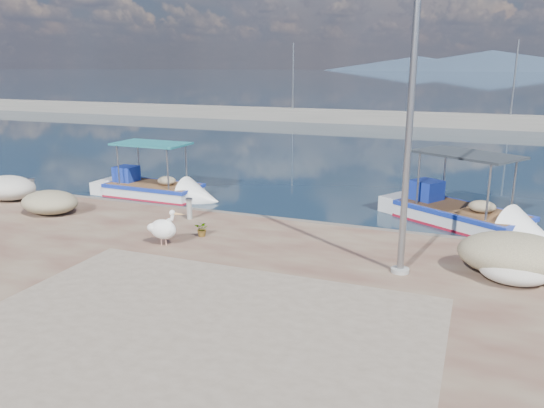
{
  "coord_description": "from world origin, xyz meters",
  "views": [
    {
      "loc": [
        5.71,
        -10.72,
        5.39
      ],
      "look_at": [
        0.0,
        3.8,
        1.3
      ],
      "focal_mm": 35.0,
      "sensor_mm": 36.0,
      "label": 1
    }
  ],
  "objects": [
    {
      "name": "net_pile_c",
      "position": [
        6.75,
        2.46,
        1.02
      ],
      "size": [
        2.64,
        1.89,
        1.04
      ],
      "primitive_type": "ellipsoid",
      "color": "tan",
      "rests_on": "quay"
    },
    {
      "name": "lamp_post",
      "position": [
        4.19,
        1.7,
        3.8
      ],
      "size": [
        0.44,
        0.96,
        7.0
      ],
      "color": "gray",
      "rests_on": "quay"
    },
    {
      "name": "net_pile_a",
      "position": [
        -10.56,
        3.64,
        0.95
      ],
      "size": [
        2.21,
        1.61,
        0.91
      ],
      "primitive_type": "ellipsoid",
      "color": "silver",
      "rests_on": "quay"
    },
    {
      "name": "boat_right",
      "position": [
        5.31,
        8.21,
        0.23
      ],
      "size": [
        6.27,
        4.89,
        2.94
      ],
      "rotation": [
        0.0,
        0.0,
        -0.55
      ],
      "color": "white",
      "rests_on": "ground"
    },
    {
      "name": "pelican",
      "position": [
        -2.27,
        1.3,
        0.98
      ],
      "size": [
        1.08,
        0.71,
        1.03
      ],
      "rotation": [
        0.0,
        0.0,
        0.32
      ],
      "color": "tan",
      "rests_on": "quay"
    },
    {
      "name": "potted_plant",
      "position": [
        -1.64,
        2.38,
        0.73
      ],
      "size": [
        0.43,
        0.38,
        0.47
      ],
      "primitive_type": "imported",
      "rotation": [
        0.0,
        0.0,
        0.04
      ],
      "color": "#33722D",
      "rests_on": "quay"
    },
    {
      "name": "net_pile_b",
      "position": [
        -7.68,
        2.71,
        0.89
      ],
      "size": [
        2.0,
        1.56,
        0.78
      ],
      "primitive_type": "ellipsoid",
      "color": "tan",
      "rests_on": "quay"
    },
    {
      "name": "ground",
      "position": [
        0.0,
        0.0,
        0.0
      ],
      "size": [
        1400.0,
        1400.0,
        0.0
      ],
      "primitive_type": "plane",
      "color": "#162635",
      "rests_on": "ground"
    },
    {
      "name": "quay_patch",
      "position": [
        1.0,
        -3.0,
        0.5
      ],
      "size": [
        9.0,
        7.0,
        0.01
      ],
      "primitive_type": "cube",
      "color": "gray",
      "rests_on": "quay"
    },
    {
      "name": "breakwater",
      "position": [
        -0.0,
        40.0,
        0.6
      ],
      "size": [
        120.0,
        2.2,
        7.5
      ],
      "color": "gray",
      "rests_on": "ground"
    },
    {
      "name": "boat_left",
      "position": [
        -7.01,
        7.79,
        0.21
      ],
      "size": [
        5.59,
        1.98,
        2.67
      ],
      "rotation": [
        0.0,
        0.0,
        -0.03
      ],
      "color": "white",
      "rests_on": "ground"
    },
    {
      "name": "mountains",
      "position": [
        4.39,
        650.0,
        9.51
      ],
      "size": [
        370.0,
        280.0,
        22.0
      ],
      "color": "#28384C",
      "rests_on": "ground"
    },
    {
      "name": "bollard_far",
      "position": [
        -9.84,
        4.09,
        0.92
      ],
      "size": [
        0.25,
        0.25,
        0.77
      ],
      "color": "gray",
      "rests_on": "quay"
    },
    {
      "name": "net_pile_d",
      "position": [
        6.73,
        1.95,
        0.79
      ],
      "size": [
        1.55,
        1.16,
        0.58
      ],
      "primitive_type": "ellipsoid",
      "color": "silver",
      "rests_on": "quay"
    },
    {
      "name": "bollard_near",
      "position": [
        -2.93,
        3.86,
        0.88
      ],
      "size": [
        0.23,
        0.23,
        0.7
      ],
      "color": "gray",
      "rests_on": "quay"
    }
  ]
}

